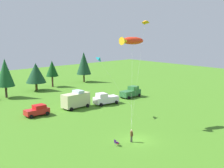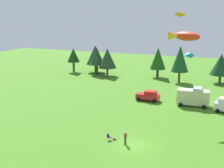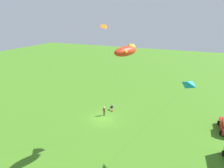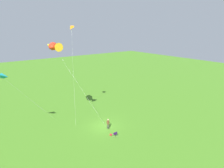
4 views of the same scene
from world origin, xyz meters
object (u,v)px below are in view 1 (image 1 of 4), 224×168
person_kite_flyer (132,135)px  kite_large_fish (131,41)px  backpack_on_grass (117,143)px  kite_delta_orange (145,22)px  van_camper_beige (76,100)px  truck_green_flatbed (131,92)px  truck_white_pickup (105,99)px  folding_chair (116,142)px  kite_delta_teal (100,59)px  car_red_sedan (37,110)px

person_kite_flyer → kite_large_fish: size_ratio=0.13×
backpack_on_grass → kite_delta_orange: (7.24, 2.16, 15.62)m
backpack_on_grass → kite_delta_orange: kite_delta_orange is taller
van_camper_beige → truck_green_flatbed: size_ratio=1.07×
truck_white_pickup → van_camper_beige: bearing=-6.5°
folding_chair → van_camper_beige: (7.54, 19.31, 1.16)m
person_kite_flyer → truck_green_flatbed: truck_green_flatbed is taller
backpack_on_grass → kite_delta_teal: size_ratio=0.03×
person_kite_flyer → car_red_sedan: 20.02m
truck_green_flatbed → kite_delta_orange: kite_delta_orange is taller
truck_white_pickup → kite_large_fish: (-5.72, -12.50, 11.96)m
van_camper_beige → folding_chair: bearing=-114.4°
van_camper_beige → truck_white_pickup: van_camper_beige is taller
van_camper_beige → car_red_sedan: bearing=176.4°
person_kite_flyer → folding_chair: size_ratio=2.12×
kite_delta_teal → kite_delta_orange: bearing=-89.5°
backpack_on_grass → car_red_sedan: (-1.15, 19.01, 0.84)m
car_red_sedan → kite_delta_orange: 23.94m
person_kite_flyer → kite_large_fish: 14.38m
van_camper_beige → truck_green_flatbed: bearing=-4.1°
car_red_sedan → kite_delta_teal: (8.31, -7.05, 8.88)m
backpack_on_grass → kite_delta_teal: bearing=59.1°
truck_green_flatbed → kite_large_fish: kite_large_fish is taller
person_kite_flyer → kite_delta_orange: (5.44, 2.95, 14.71)m
truck_white_pickup → truck_green_flatbed: same height
truck_green_flatbed → kite_large_fish: (-14.27, -13.75, 11.96)m
folding_chair → car_red_sedan: car_red_sedan is taller
person_kite_flyer → kite_large_fish: bearing=56.2°
car_red_sedan → truck_white_pickup: size_ratio=0.81×
car_red_sedan → kite_delta_orange: size_ratio=0.26×
person_kite_flyer → truck_green_flatbed: 27.68m
truck_white_pickup → kite_large_fish: 18.22m
car_red_sedan → kite_large_fish: bearing=-58.0°
folding_chair → van_camper_beige: bearing=78.6°
van_camper_beige → kite_delta_orange: bearing=-91.9°
car_red_sedan → truck_green_flatbed: bearing=0.4°
folding_chair → kite_delta_orange: (7.86, 2.53, 15.25)m
car_red_sedan → folding_chair: bearing=-87.1°
person_kite_flyer → van_camper_beige: 20.39m
person_kite_flyer → car_red_sedan: size_ratio=0.41×
car_red_sedan → kite_delta_teal: bearing=-39.0°
truck_green_flatbed → van_camper_beige: bearing=174.4°
car_red_sedan → van_camper_beige: size_ratio=0.77×
truck_white_pickup → kite_large_fish: kite_large_fish is taller
folding_chair → car_red_sedan: (-0.53, 19.39, 0.46)m
person_kite_flyer → truck_white_pickup: 21.34m
kite_large_fish → kite_delta_orange: (0.01, -2.75, 2.67)m
truck_white_pickup → backpack_on_grass: bearing=61.1°
truck_green_flatbed → backpack_on_grass: bearing=-143.5°
backpack_on_grass → van_camper_beige: bearing=69.9°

